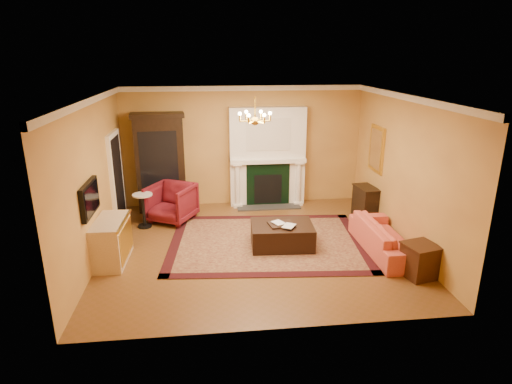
{
  "coord_description": "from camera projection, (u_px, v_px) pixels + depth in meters",
  "views": [
    {
      "loc": [
        -0.87,
        -7.87,
        3.74
      ],
      "look_at": [
        0.05,
        0.3,
        1.07
      ],
      "focal_mm": 30.0,
      "sensor_mm": 36.0,
      "label": 1
    }
  ],
  "objects": [
    {
      "name": "oriental_rug",
      "position": [
        267.0,
        242.0,
        8.89
      ],
      "size": [
        4.22,
        3.31,
        0.02
      ],
      "primitive_type": "cube",
      "rotation": [
        0.0,
        0.0,
        -0.08
      ],
      "color": "#430E11",
      "rests_on": "floor"
    },
    {
      "name": "book_a",
      "position": [
        274.0,
        218.0,
        8.44
      ],
      "size": [
        0.19,
        0.11,
        0.27
      ],
      "primitive_type": "imported",
      "rotation": [
        0.0,
        0.0,
        0.46
      ],
      "color": "gray",
      "rests_on": "ottoman_tray"
    },
    {
      "name": "leather_ottoman",
      "position": [
        282.0,
        235.0,
        8.64
      ],
      "size": [
        1.28,
        0.96,
        0.46
      ],
      "primitive_type": "cube",
      "rotation": [
        0.0,
        0.0,
        -0.06
      ],
      "color": "black",
      "rests_on": "oriental_rug"
    },
    {
      "name": "ottoman_tray",
      "position": [
        281.0,
        224.0,
        8.54
      ],
      "size": [
        0.54,
        0.45,
        0.03
      ],
      "primitive_type": "cube",
      "rotation": [
        0.0,
        0.0,
        0.16
      ],
      "color": "black",
      "rests_on": "leather_ottoman"
    },
    {
      "name": "fireplace",
      "position": [
        267.0,
        159.0,
        10.81
      ],
      "size": [
        1.9,
        0.7,
        2.5
      ],
      "color": "white",
      "rests_on": "wall_back"
    },
    {
      "name": "wall_left",
      "position": [
        94.0,
        181.0,
        7.9
      ],
      "size": [
        0.02,
        5.5,
        3.0
      ],
      "primitive_type": "cube",
      "color": "gold",
      "rests_on": "floor"
    },
    {
      "name": "end_table",
      "position": [
        420.0,
        261.0,
        7.45
      ],
      "size": [
        0.6,
        0.6,
        0.58
      ],
      "primitive_type": "cube",
      "rotation": [
        0.0,
        0.0,
        0.24
      ],
      "color": "#33180E",
      "rests_on": "floor"
    },
    {
      "name": "ceiling",
      "position": [
        255.0,
        96.0,
        7.76
      ],
      "size": [
        6.0,
        5.5,
        0.02
      ],
      "primitive_type": "cube",
      "color": "silver",
      "rests_on": "wall_back"
    },
    {
      "name": "doorway",
      "position": [
        117.0,
        179.0,
        9.66
      ],
      "size": [
        0.08,
        1.05,
        2.1
      ],
      "color": "white",
      "rests_on": "wall_left"
    },
    {
      "name": "chandelier",
      "position": [
        255.0,
        118.0,
        7.88
      ],
      "size": [
        0.63,
        0.55,
        0.53
      ],
      "color": "gold",
      "rests_on": "ceiling"
    },
    {
      "name": "wingback_armchair",
      "position": [
        171.0,
        201.0,
        9.9
      ],
      "size": [
        1.24,
        1.22,
        0.97
      ],
      "primitive_type": "imported",
      "rotation": [
        0.0,
        0.0,
        -0.48
      ],
      "color": "maroon",
      "rests_on": "floor"
    },
    {
      "name": "crown_molding",
      "position": [
        250.0,
        95.0,
        8.68
      ],
      "size": [
        6.0,
        5.5,
        0.12
      ],
      "color": "white",
      "rests_on": "ceiling"
    },
    {
      "name": "tv_panel",
      "position": [
        90.0,
        199.0,
        7.39
      ],
      "size": [
        0.09,
        0.95,
        0.58
      ],
      "color": "black",
      "rests_on": "wall_left"
    },
    {
      "name": "console_table",
      "position": [
        365.0,
        203.0,
        10.13
      ],
      "size": [
        0.46,
        0.7,
        0.74
      ],
      "primitive_type": "cube",
      "rotation": [
        0.0,
        0.0,
        0.13
      ],
      "color": "black",
      "rests_on": "floor"
    },
    {
      "name": "coral_sofa",
      "position": [
        386.0,
        232.0,
        8.36
      ],
      "size": [
        0.62,
        2.07,
        0.81
      ],
      "primitive_type": "imported",
      "rotation": [
        0.0,
        0.0,
        1.58
      ],
      "color": "#D65644",
      "rests_on": "floor"
    },
    {
      "name": "wall_front",
      "position": [
        278.0,
        232.0,
        5.62
      ],
      "size": [
        6.0,
        0.02,
        3.0
      ],
      "primitive_type": "cube",
      "color": "gold",
      "rests_on": "floor"
    },
    {
      "name": "pedestal_table",
      "position": [
        143.0,
        208.0,
        9.54
      ],
      "size": [
        0.44,
        0.44,
        0.78
      ],
      "color": "black",
      "rests_on": "floor"
    },
    {
      "name": "commode",
      "position": [
        111.0,
        241.0,
        7.95
      ],
      "size": [
        0.56,
        1.13,
        0.83
      ],
      "primitive_type": "cube",
      "rotation": [
        0.0,
        0.0,
        -0.03
      ],
      "color": "beige",
      "rests_on": "floor"
    },
    {
      "name": "floor",
      "position": [
        255.0,
        247.0,
        8.69
      ],
      "size": [
        6.0,
        5.5,
        0.02
      ],
      "primitive_type": "cube",
      "color": "brown",
      "rests_on": "ground"
    },
    {
      "name": "china_cabinet",
      "position": [
        160.0,
        164.0,
        10.47
      ],
      "size": [
        1.2,
        0.65,
        2.3
      ],
      "primitive_type": "cube",
      "rotation": [
        0.0,
        0.0,
        0.11
      ],
      "color": "black",
      "rests_on": "floor"
    },
    {
      "name": "book_b",
      "position": [
        284.0,
        219.0,
        8.38
      ],
      "size": [
        0.19,
        0.13,
        0.29
      ],
      "primitive_type": "imported",
      "rotation": [
        0.0,
        0.0,
        -0.56
      ],
      "color": "gray",
      "rests_on": "ottoman_tray"
    },
    {
      "name": "wall_back",
      "position": [
        243.0,
        146.0,
        10.83
      ],
      "size": [
        6.0,
        0.02,
        3.0
      ],
      "primitive_type": "cube",
      "color": "gold",
      "rests_on": "floor"
    },
    {
      "name": "wall_right",
      "position": [
        404.0,
        171.0,
        8.55
      ],
      "size": [
        0.02,
        5.5,
        3.0
      ],
      "primitive_type": "cube",
      "color": "gold",
      "rests_on": "floor"
    },
    {
      "name": "topiary_left",
      "position": [
        246.0,
        149.0,
        10.63
      ],
      "size": [
        0.17,
        0.17,
        0.47
      ],
      "color": "tan",
      "rests_on": "fireplace"
    },
    {
      "name": "topiary_right",
      "position": [
        296.0,
        148.0,
        10.77
      ],
      "size": [
        0.16,
        0.16,
        0.44
      ],
      "color": "tan",
      "rests_on": "fireplace"
    },
    {
      "name": "gilt_mirror",
      "position": [
        376.0,
        149.0,
        9.82
      ],
      "size": [
        0.06,
        0.76,
        1.05
      ],
      "color": "gold",
      "rests_on": "wall_right"
    }
  ]
}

